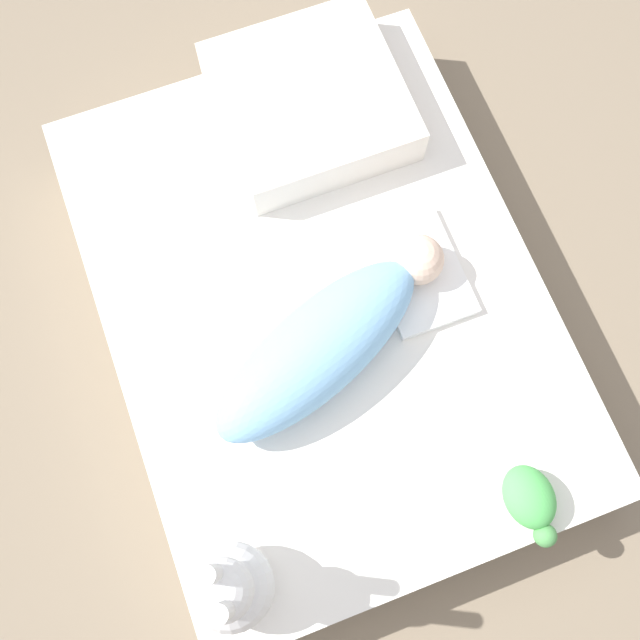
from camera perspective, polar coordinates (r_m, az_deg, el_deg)
ground_plane at (r=1.76m, az=0.15°, el=-0.09°), size 12.00×12.00×0.00m
bed_mattress at (r=1.67m, az=0.16°, el=0.80°), size 1.22×0.91×0.18m
burp_cloth at (r=1.61m, az=7.49°, el=3.64°), size 0.25×0.18×0.02m
swaddled_baby at (r=1.48m, az=0.51°, el=-1.65°), size 0.36×0.59×0.14m
pillow at (r=1.73m, az=-0.76°, el=16.26°), size 0.39×0.40×0.10m
bunny_plush at (r=1.40m, az=-7.00°, el=-19.59°), size 0.16×0.16×0.33m
turtle_plush at (r=1.52m, az=15.75°, el=-13.09°), size 0.16×0.10×0.08m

